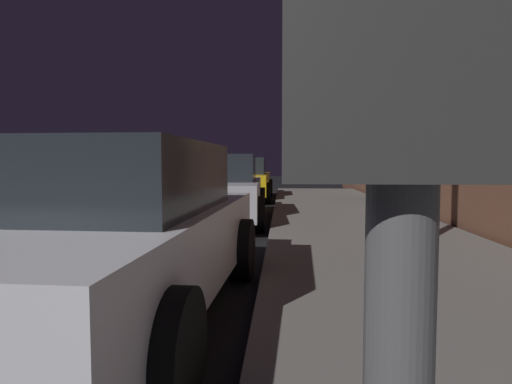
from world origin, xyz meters
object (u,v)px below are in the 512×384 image
parking_meter (401,215)px  car_white (112,232)px  car_silver (219,189)px  car_yellow_cab (243,179)px

parking_meter → car_white: parking_meter is taller
car_white → car_silver: bearing=90.0°
parking_meter → car_white: bearing=115.6°
parking_meter → car_yellow_cab: parking_meter is taller
car_silver → car_yellow_cab: (0.00, 5.50, -0.00)m
parking_meter → car_silver: (-1.46, 8.92, -0.52)m
car_yellow_cab → car_white: bearing=-90.0°
parking_meter → car_silver: 9.05m
car_yellow_cab → parking_meter: bearing=-84.2°
car_white → car_yellow_cab: bearing=90.0°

